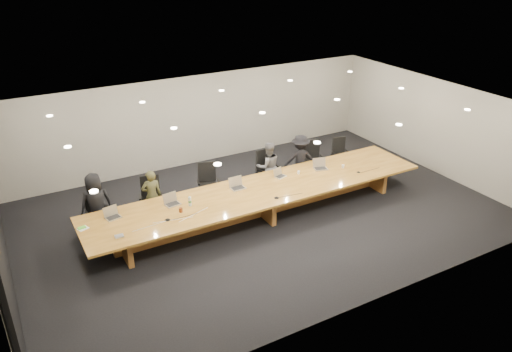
{
  "coord_description": "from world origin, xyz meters",
  "views": [
    {
      "loc": [
        -5.62,
        -9.72,
        6.41
      ],
      "look_at": [
        0.0,
        0.3,
        1.0
      ],
      "focal_mm": 35.0,
      "sensor_mm": 36.0,
      "label": 1
    }
  ],
  "objects_px": {
    "chair_mid_left": "(208,184)",
    "mic_left": "(167,219)",
    "chair_mid_right": "(269,170)",
    "laptop_e": "(321,164)",
    "person_a": "(96,204)",
    "water_bottle": "(190,201)",
    "person_d": "(300,159)",
    "person_b": "(152,196)",
    "mic_right": "(358,172)",
    "paper_cup_near": "(299,172)",
    "laptop_a": "(113,213)",
    "chair_left": "(151,198)",
    "person_c": "(268,166)",
    "laptop_c": "(238,183)",
    "mic_center": "(277,197)",
    "chair_far_left": "(98,213)",
    "chair_far_right": "(341,154)",
    "paper_cup_far": "(343,166)",
    "laptop_b": "(172,200)",
    "chair_right": "(314,160)",
    "laptop_d": "(281,173)",
    "conference_table": "(262,197)",
    "amber_mug": "(181,210)",
    "av_box": "(119,236)"
  },
  "relations": [
    {
      "from": "paper_cup_far",
      "to": "mic_left",
      "type": "xyz_separation_m",
      "value": [
        -5.22,
        -0.33,
        -0.03
      ]
    },
    {
      "from": "conference_table",
      "to": "laptop_b",
      "type": "xyz_separation_m",
      "value": [
        -2.25,
        0.34,
        0.37
      ]
    },
    {
      "from": "conference_table",
      "to": "mic_left",
      "type": "relative_size",
      "value": 67.89
    },
    {
      "from": "chair_left",
      "to": "amber_mug",
      "type": "relative_size",
      "value": 10.64
    },
    {
      "from": "chair_right",
      "to": "laptop_d",
      "type": "relative_size",
      "value": 3.93
    },
    {
      "from": "water_bottle",
      "to": "mic_center",
      "type": "relative_size",
      "value": 1.81
    },
    {
      "from": "chair_mid_left",
      "to": "laptop_b",
      "type": "relative_size",
      "value": 3.24
    },
    {
      "from": "chair_left",
      "to": "person_c",
      "type": "bearing_deg",
      "value": 16.11
    },
    {
      "from": "chair_far_right",
      "to": "mic_right",
      "type": "relative_size",
      "value": 10.04
    },
    {
      "from": "chair_mid_left",
      "to": "water_bottle",
      "type": "distance_m",
      "value": 1.63
    },
    {
      "from": "person_a",
      "to": "water_bottle",
      "type": "relative_size",
      "value": 6.85
    },
    {
      "from": "person_d",
      "to": "mic_center",
      "type": "bearing_deg",
      "value": 62.53
    },
    {
      "from": "paper_cup_near",
      "to": "person_d",
      "type": "bearing_deg",
      "value": 53.89
    },
    {
      "from": "chair_right",
      "to": "laptop_a",
      "type": "distance_m",
      "value": 6.16
    },
    {
      "from": "chair_far_right",
      "to": "amber_mug",
      "type": "height_order",
      "value": "chair_far_right"
    },
    {
      "from": "person_c",
      "to": "laptop_c",
      "type": "relative_size",
      "value": 3.87
    },
    {
      "from": "chair_left",
      "to": "laptop_c",
      "type": "xyz_separation_m",
      "value": [
        1.99,
        -0.91,
        0.33
      ]
    },
    {
      "from": "chair_far_left",
      "to": "chair_left",
      "type": "bearing_deg",
      "value": -3.6
    },
    {
      "from": "chair_far_right",
      "to": "paper_cup_far",
      "type": "relative_size",
      "value": 11.27
    },
    {
      "from": "person_d",
      "to": "paper_cup_near",
      "type": "bearing_deg",
      "value": 73.27
    },
    {
      "from": "chair_mid_left",
      "to": "chair_far_right",
      "type": "xyz_separation_m",
      "value": [
        4.44,
        -0.02,
        -0.05
      ]
    },
    {
      "from": "mic_right",
      "to": "laptop_c",
      "type": "bearing_deg",
      "value": 167.54
    },
    {
      "from": "mic_left",
      "to": "person_d",
      "type": "bearing_deg",
      "value": 17.7
    },
    {
      "from": "laptop_e",
      "to": "amber_mug",
      "type": "xyz_separation_m",
      "value": [
        -4.24,
        -0.38,
        -0.09
      ]
    },
    {
      "from": "chair_mid_right",
      "to": "mic_right",
      "type": "relative_size",
      "value": 11.72
    },
    {
      "from": "chair_mid_left",
      "to": "mic_left",
      "type": "relative_size",
      "value": 8.5
    },
    {
      "from": "chair_right",
      "to": "person_c",
      "type": "relative_size",
      "value": 0.82
    },
    {
      "from": "person_b",
      "to": "water_bottle",
      "type": "xyz_separation_m",
      "value": [
        0.59,
        -1.06,
        0.18
      ]
    },
    {
      "from": "chair_left",
      "to": "paper_cup_far",
      "type": "distance_m",
      "value": 5.25
    },
    {
      "from": "chair_far_right",
      "to": "paper_cup_near",
      "type": "relative_size",
      "value": 12.21
    },
    {
      "from": "person_d",
      "to": "laptop_a",
      "type": "xyz_separation_m",
      "value": [
        -5.59,
        -0.77,
        0.15
      ]
    },
    {
      "from": "laptop_a",
      "to": "laptop_c",
      "type": "xyz_separation_m",
      "value": [
        3.14,
        -0.06,
        0.01
      ]
    },
    {
      "from": "chair_mid_left",
      "to": "laptop_e",
      "type": "xyz_separation_m",
      "value": [
        2.92,
        -1.03,
        0.33
      ]
    },
    {
      "from": "chair_mid_left",
      "to": "mic_left",
      "type": "height_order",
      "value": "chair_mid_left"
    },
    {
      "from": "chair_mid_right",
      "to": "mic_right",
      "type": "height_order",
      "value": "chair_mid_right"
    },
    {
      "from": "laptop_b",
      "to": "mic_right",
      "type": "height_order",
      "value": "laptop_b"
    },
    {
      "from": "chair_mid_left",
      "to": "person_a",
      "type": "height_order",
      "value": "person_a"
    },
    {
      "from": "person_c",
      "to": "mic_left",
      "type": "distance_m",
      "value": 3.82
    },
    {
      "from": "av_box",
      "to": "mic_right",
      "type": "bearing_deg",
      "value": 5.45
    },
    {
      "from": "chair_far_right",
      "to": "water_bottle",
      "type": "height_order",
      "value": "chair_far_right"
    },
    {
      "from": "chair_mid_right",
      "to": "laptop_e",
      "type": "xyz_separation_m",
      "value": [
        1.12,
        -0.91,
        0.3
      ]
    },
    {
      "from": "chair_mid_right",
      "to": "person_d",
      "type": "relative_size",
      "value": 0.82
    },
    {
      "from": "person_d",
      "to": "paper_cup_far",
      "type": "bearing_deg",
      "value": 140.35
    },
    {
      "from": "chair_far_left",
      "to": "chair_mid_left",
      "type": "distance_m",
      "value": 2.94
    },
    {
      "from": "conference_table",
      "to": "person_c",
      "type": "xyz_separation_m",
      "value": [
        0.9,
        1.21,
        0.19
      ]
    },
    {
      "from": "chair_left",
      "to": "paper_cup_near",
      "type": "relative_size",
      "value": 13.43
    },
    {
      "from": "mic_right",
      "to": "mic_center",
      "type": "bearing_deg",
      "value": -176.06
    },
    {
      "from": "person_c",
      "to": "laptop_d",
      "type": "relative_size",
      "value": 4.77
    },
    {
      "from": "person_b",
      "to": "mic_right",
      "type": "distance_m",
      "value": 5.51
    },
    {
      "from": "chair_far_right",
      "to": "laptop_a",
      "type": "bearing_deg",
      "value": -162.33
    }
  ]
}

